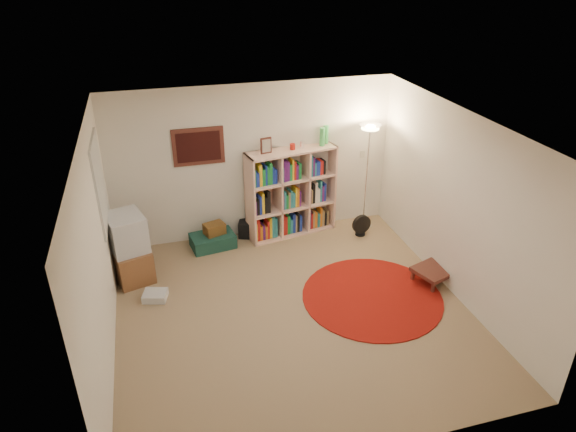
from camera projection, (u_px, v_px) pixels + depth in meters
name	position (u px, v px, depth m)	size (l,w,h in m)	color
room	(288.00, 226.00, 6.21)	(4.54, 4.54, 2.54)	#907454
bookshelf	(290.00, 194.00, 8.34)	(1.52, 0.67, 1.76)	#FFC3AA
floor_lamp	(369.00, 143.00, 8.16)	(0.37, 0.37, 1.81)	white
floor_fan	(361.00, 225.00, 8.48)	(0.33, 0.19, 0.37)	black
tv_stand	(129.00, 248.00, 7.26)	(0.65, 0.79, 1.00)	brown
dvd_box	(155.00, 296.00, 6.98)	(0.37, 0.33, 0.10)	silver
suitcase	(213.00, 241.00, 8.18)	(0.73, 0.53, 0.22)	#153C33
wicker_basket	(214.00, 229.00, 8.13)	(0.37, 0.31, 0.18)	brown
duffel_bag	(251.00, 228.00, 8.51)	(0.48, 0.44, 0.27)	black
paper_towel	(262.00, 229.00, 8.50)	(0.12, 0.12, 0.24)	white
red_rug	(372.00, 296.00, 7.03)	(1.91, 1.91, 0.02)	maroon
side_table	(433.00, 271.00, 7.27)	(0.60, 0.60, 0.22)	#491F19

